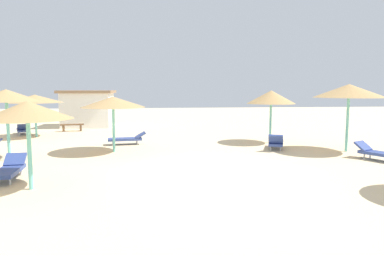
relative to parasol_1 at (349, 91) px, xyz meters
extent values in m
plane|color=beige|center=(-7.12, -3.36, -2.75)|extent=(80.00, 80.00, 0.00)
cylinder|color=#6BC6BC|center=(0.00, 0.00, -1.47)|extent=(0.12, 0.12, 2.56)
cone|color=tan|center=(0.00, 0.00, 0.01)|extent=(3.11, 3.11, 0.60)
cylinder|color=#6BC6BC|center=(-2.62, 2.86, -1.66)|extent=(0.12, 0.12, 2.17)
cone|color=tan|center=(-2.62, 2.86, -0.33)|extent=(2.53, 2.53, 0.69)
cylinder|color=#6BC6BC|center=(-12.19, -4.77, -1.69)|extent=(0.12, 0.12, 2.10)
cone|color=tan|center=(-12.19, -4.77, -0.49)|extent=(2.48, 2.48, 0.51)
cylinder|color=#6BC6BC|center=(-15.66, 6.43, -1.68)|extent=(0.12, 0.12, 2.13)
cone|color=tan|center=(-15.66, 6.43, -0.48)|extent=(3.19, 3.19, 0.47)
cylinder|color=#6BC6BC|center=(-10.52, 0.97, -1.69)|extent=(0.12, 0.12, 2.12)
cone|color=tan|center=(-10.52, 0.97, -0.49)|extent=(2.88, 2.88, 0.48)
cylinder|color=#6BC6BC|center=(-14.46, -0.46, -1.52)|extent=(0.12, 0.12, 2.45)
cone|color=tan|center=(-14.46, -0.46, -0.16)|extent=(2.54, 2.54, 0.48)
cube|color=#33478C|center=(0.26, -2.18, -2.47)|extent=(1.37, 1.80, 0.12)
cube|color=#33478C|center=(-0.12, -1.47, -2.25)|extent=(0.80, 0.74, 0.37)
cylinder|color=silver|center=(-0.22, -1.75, -2.64)|extent=(0.06, 0.06, 0.22)
cylinder|color=silver|center=(0.17, -1.55, -2.64)|extent=(0.06, 0.06, 0.22)
cube|color=#33478C|center=(-2.93, 1.05, -2.47)|extent=(1.22, 1.82, 0.12)
cube|color=#33478C|center=(-3.22, 0.31, -2.19)|extent=(0.74, 0.61, 0.48)
cylinder|color=silver|center=(-2.94, 0.41, -2.64)|extent=(0.06, 0.06, 0.22)
cylinder|color=silver|center=(-3.35, 0.58, -2.64)|extent=(0.06, 0.06, 0.22)
cylinder|color=silver|center=(-2.50, 1.53, -2.64)|extent=(0.06, 0.06, 0.22)
cylinder|color=silver|center=(-2.91, 1.69, -2.64)|extent=(0.06, 0.06, 0.22)
cube|color=#33478C|center=(-13.26, -3.65, -2.47)|extent=(0.80, 1.75, 0.12)
cube|color=#33478C|center=(-13.33, -2.85, -2.25)|extent=(0.68, 0.56, 0.38)
cylinder|color=silver|center=(-13.53, -3.07, -2.64)|extent=(0.06, 0.06, 0.22)
cylinder|color=silver|center=(-13.10, -3.03, -2.64)|extent=(0.06, 0.06, 0.22)
cylinder|color=silver|center=(-12.98, -4.22, -2.64)|extent=(0.06, 0.06, 0.22)
cube|color=#33478C|center=(-16.94, 7.83, -2.47)|extent=(1.24, 1.82, 0.12)
cube|color=#33478C|center=(-16.64, 7.09, -2.22)|extent=(0.77, 0.67, 0.43)
cylinder|color=silver|center=(-16.51, 7.36, -2.64)|extent=(0.06, 0.06, 0.22)
cylinder|color=silver|center=(-16.92, 7.19, -2.64)|extent=(0.06, 0.06, 0.22)
cylinder|color=silver|center=(-16.97, 8.47, -2.64)|extent=(0.06, 0.06, 0.22)
cylinder|color=silver|center=(-17.37, 8.30, -2.64)|extent=(0.06, 0.06, 0.22)
cube|color=#33478C|center=(-10.21, 3.03, -2.47)|extent=(1.77, 0.85, 0.12)
cube|color=#33478C|center=(-9.42, 3.14, -2.28)|extent=(0.60, 0.70, 0.33)
cylinder|color=silver|center=(-9.65, 3.33, -2.64)|extent=(0.06, 0.06, 0.22)
cylinder|color=silver|center=(-9.59, 2.89, -2.64)|extent=(0.06, 0.06, 0.22)
cylinder|color=silver|center=(-10.84, 3.18, -2.64)|extent=(0.06, 0.06, 0.22)
cylinder|color=silver|center=(-10.78, 2.74, -2.64)|extent=(0.06, 0.06, 0.22)
cube|color=brown|center=(-14.22, 9.13, -2.30)|extent=(1.54, 0.63, 0.08)
cube|color=brown|center=(-14.76, 9.04, -2.54)|extent=(0.17, 0.37, 0.41)
cube|color=brown|center=(-13.67, 9.21, -2.54)|extent=(0.17, 0.37, 0.41)
cube|color=white|center=(-13.70, 12.28, -1.49)|extent=(3.44, 3.48, 2.51)
cube|color=#8C6B4C|center=(-13.70, 12.28, -0.13)|extent=(3.84, 3.88, 0.20)
camera|label=1|loc=(-8.66, -14.88, 0.11)|focal=32.65mm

